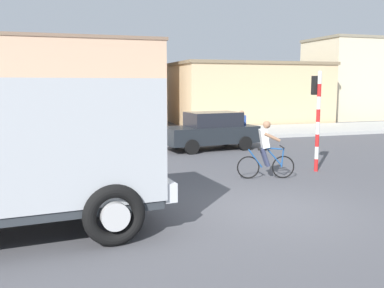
# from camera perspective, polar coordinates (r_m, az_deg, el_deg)

# --- Properties ---
(ground_plane) EXTENTS (120.00, 120.00, 0.00)m
(ground_plane) POSITION_cam_1_polar(r_m,az_deg,el_deg) (9.73, 10.19, -8.77)
(ground_plane) COLOR #4C4C51
(sidewalk_far) EXTENTS (80.00, 5.00, 0.16)m
(sidewalk_far) POSITION_cam_1_polar(r_m,az_deg,el_deg) (22.61, -6.13, 1.16)
(sidewalk_far) COLOR #ADADA8
(sidewalk_far) RESTS_ON ground
(truck_foreground) EXTENTS (5.62, 3.18, 2.90)m
(truck_foreground) POSITION_cam_1_polar(r_m,az_deg,el_deg) (8.41, -23.06, -0.31)
(truck_foreground) COLOR #B2B7BC
(truck_foreground) RESTS_ON ground
(cyclist) EXTENTS (1.69, 0.60, 1.72)m
(cyclist) POSITION_cam_1_polar(r_m,az_deg,el_deg) (12.72, 9.89, -0.78)
(cyclist) COLOR black
(cyclist) RESTS_ON ground
(traffic_light_pole) EXTENTS (0.24, 0.43, 3.20)m
(traffic_light_pole) POSITION_cam_1_polar(r_m,az_deg,el_deg) (14.12, 16.48, 4.79)
(traffic_light_pole) COLOR red
(traffic_light_pole) RESTS_ON ground
(car_red_near) EXTENTS (4.18, 2.24, 1.60)m
(car_red_near) POSITION_cam_1_polar(r_m,az_deg,el_deg) (18.15, 2.55, 1.83)
(car_red_near) COLOR #1E2328
(car_red_near) RESTS_ON ground
(pedestrian_near_kerb) EXTENTS (0.34, 0.22, 1.62)m
(pedestrian_near_kerb) POSITION_cam_1_polar(r_m,az_deg,el_deg) (19.03, 6.68, 2.16)
(pedestrian_near_kerb) COLOR #2D334C
(pedestrian_near_kerb) RESTS_ON ground
(building_mid_block) EXTENTS (10.96, 5.43, 5.65)m
(building_mid_block) POSITION_cam_1_polar(r_m,az_deg,el_deg) (28.66, -15.29, 7.90)
(building_mid_block) COLOR tan
(building_mid_block) RESTS_ON ground
(building_corner_right) EXTENTS (10.58, 8.11, 4.25)m
(building_corner_right) POSITION_cam_1_polar(r_m,az_deg,el_deg) (31.45, 6.87, 6.84)
(building_corner_right) COLOR #D1B284
(building_corner_right) RESTS_ON ground
(building_set_back) EXTENTS (7.87, 5.19, 6.32)m
(building_set_back) POSITION_cam_1_polar(r_m,az_deg,el_deg) (37.00, 21.50, 8.13)
(building_set_back) COLOR beige
(building_set_back) RESTS_ON ground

